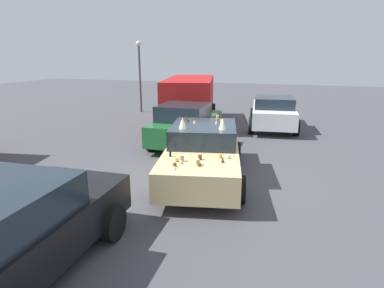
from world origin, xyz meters
name	(u,v)px	position (x,y,z in m)	size (l,w,h in m)	color
ground_plane	(203,178)	(0.00, 0.00, 0.00)	(60.00, 60.00, 0.00)	#47474C
art_car_decorated	(203,152)	(0.05, 0.01, 0.70)	(4.81, 2.72, 1.67)	#D8BC7F
parked_van_near_left	(190,98)	(6.69, 2.56, 1.19)	(5.68, 3.18, 2.11)	#B21919
parked_sedan_far_right	(5,234)	(-4.71, 1.53, 0.73)	(4.19, 2.19, 1.45)	black
parked_sedan_row_back_center	(273,112)	(6.75, -1.26, 0.73)	(4.29, 2.35, 1.42)	white
parked_sedan_behind_left	(186,124)	(3.04, 1.50, 0.73)	(3.95, 2.06, 1.50)	#1E602D
lot_lamp_post	(140,69)	(8.87, 6.22, 2.39)	(0.28, 0.28, 3.89)	#4C4C51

